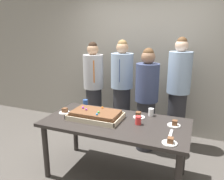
# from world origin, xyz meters

# --- Properties ---
(ground_plane) EXTENTS (12.00, 12.00, 0.00)m
(ground_plane) POSITION_xyz_m (0.00, 0.00, 0.00)
(ground_plane) COLOR #4C4742
(interior_back_panel) EXTENTS (8.00, 0.12, 3.00)m
(interior_back_panel) POSITION_xyz_m (0.00, 1.60, 1.50)
(interior_back_panel) COLOR #9E998E
(interior_back_panel) RESTS_ON ground_plane
(party_table) EXTENTS (1.77, 0.87, 0.75)m
(party_table) POSITION_xyz_m (0.00, 0.00, 0.66)
(party_table) COLOR #2D2826
(party_table) RESTS_ON ground_plane
(sheet_cake) EXTENTS (0.66, 0.40, 0.12)m
(sheet_cake) POSITION_xyz_m (-0.26, -0.01, 0.80)
(sheet_cake) COLOR beige
(sheet_cake) RESTS_ON party_table
(plated_slice_near_left) EXTENTS (0.15, 0.15, 0.08)m
(plated_slice_near_left) POSITION_xyz_m (0.23, 0.22, 0.78)
(plated_slice_near_left) COLOR white
(plated_slice_near_left) RESTS_ON party_table
(plated_slice_near_right) EXTENTS (0.15, 0.15, 0.07)m
(plated_slice_near_right) POSITION_xyz_m (0.68, 0.13, 0.77)
(plated_slice_near_right) COLOR white
(plated_slice_near_right) RESTS_ON party_table
(plated_slice_far_left) EXTENTS (0.15, 0.15, 0.06)m
(plated_slice_far_left) POSITION_xyz_m (0.70, -0.32, 0.77)
(plated_slice_far_left) COLOR white
(plated_slice_far_left) RESTS_ON party_table
(plated_slice_far_right) EXTENTS (0.15, 0.15, 0.07)m
(plated_slice_far_right) POSITION_xyz_m (-0.74, 0.01, 0.77)
(plated_slice_far_right) COLOR white
(plated_slice_far_right) RESTS_ON party_table
(drink_cup_nearest) EXTENTS (0.07, 0.07, 0.10)m
(drink_cup_nearest) POSITION_xyz_m (0.36, 0.35, 0.80)
(drink_cup_nearest) COLOR white
(drink_cup_nearest) RESTS_ON party_table
(drink_cup_middle) EXTENTS (0.07, 0.07, 0.10)m
(drink_cup_middle) POSITION_xyz_m (-0.61, 0.36, 0.80)
(drink_cup_middle) COLOR #2D5199
(drink_cup_middle) RESTS_ON party_table
(drink_cup_far_end) EXTENTS (0.07, 0.07, 0.10)m
(drink_cup_far_end) POSITION_xyz_m (0.28, 0.02, 0.80)
(drink_cup_far_end) COLOR red
(drink_cup_far_end) RESTS_ON party_table
(cake_server_utensil) EXTENTS (0.03, 0.20, 0.01)m
(cake_server_utensil) POSITION_xyz_m (0.68, -0.09, 0.76)
(cake_server_utensil) COLOR silver
(cake_server_utensil) RESTS_ON party_table
(person_serving_front) EXTENTS (0.35, 0.35, 1.75)m
(person_serving_front) POSITION_xyz_m (0.62, 1.12, 0.90)
(person_serving_front) COLOR #28282D
(person_serving_front) RESTS_ON ground_plane
(person_green_shirt_behind) EXTENTS (0.35, 0.35, 1.66)m
(person_green_shirt_behind) POSITION_xyz_m (-0.84, 1.08, 0.85)
(person_green_shirt_behind) COLOR #28282D
(person_green_shirt_behind) RESTS_ON ground_plane
(person_striped_tie_right) EXTENTS (0.37, 0.37, 1.70)m
(person_striped_tie_right) POSITION_xyz_m (-0.30, 1.07, 0.87)
(person_striped_tie_right) COLOR #28282D
(person_striped_tie_right) RESTS_ON ground_plane
(person_far_right_suit) EXTENTS (0.35, 0.35, 1.60)m
(person_far_right_suit) POSITION_xyz_m (0.19, 0.81, 0.82)
(person_far_right_suit) COLOR #28282D
(person_far_right_suit) RESTS_ON ground_plane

